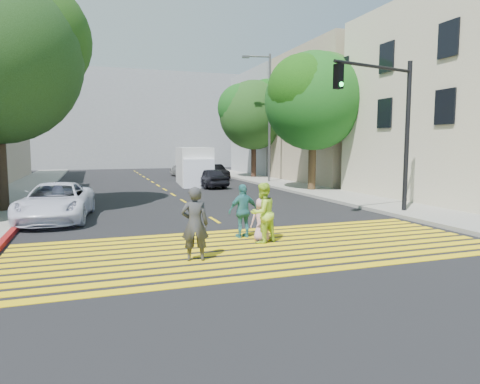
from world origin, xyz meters
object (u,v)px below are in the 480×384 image
white_van (194,167)px  silver_car (185,169)px  dark_car_near (209,178)px  dark_car_parked (215,172)px  tree_right_far (255,111)px  pedestrian_extra (243,211)px  white_sedan (56,202)px  pedestrian_woman (263,213)px  traffic_signal (389,115)px  tree_right_near (314,96)px  pedestrian_man (195,224)px  pedestrian_child (261,220)px

white_van → silver_car: bearing=89.1°
dark_car_near → dark_car_parked: size_ratio=1.04×
tree_right_far → pedestrian_extra: bearing=-111.8°
white_sedan → dark_car_near: white_sedan is taller
dark_car_near → dark_car_parked: dark_car_near is taller
tree_right_far → pedestrian_extra: 24.35m
pedestrian_woman → white_sedan: size_ratio=0.34×
white_sedan → traffic_signal: size_ratio=0.82×
tree_right_near → dark_car_near: (-5.42, 4.61, -5.16)m
pedestrian_extra → white_van: size_ratio=0.28×
pedestrian_man → dark_car_near: bearing=-93.2°
tree_right_far → pedestrian_man: (-10.87, -24.28, -4.80)m
white_sedan → pedestrian_child: bearing=-38.2°
traffic_signal → pedestrian_man: bearing=-168.0°
pedestrian_man → pedestrian_extra: (2.02, 2.13, -0.09)m
silver_car → tree_right_near: bearing=104.7°
tree_right_near → white_van: (-5.88, 6.88, -4.55)m
pedestrian_woman → pedestrian_extra: (-0.31, 0.81, -0.05)m
pedestrian_extra → dark_car_near: size_ratio=0.42×
pedestrian_extra → traffic_signal: traffic_signal is taller
pedestrian_man → pedestrian_extra: size_ratio=1.11×
pedestrian_man → dark_car_parked: size_ratio=0.48×
tree_right_far → dark_car_parked: tree_right_far is taller
tree_right_near → white_sedan: bearing=-157.3°
tree_right_near → white_van: size_ratio=1.46×
tree_right_far → pedestrian_man: size_ratio=4.56×
dark_car_parked → white_van: white_van is taller
pedestrian_man → dark_car_parked: (7.32, 24.37, -0.30)m
pedestrian_woman → dark_car_parked: pedestrian_woman is taller
pedestrian_man → pedestrian_child: 2.79m
tree_right_far → dark_car_near: size_ratio=2.14×
tree_right_far → silver_car: 8.33m
pedestrian_woman → white_van: (2.28, 18.83, 0.39)m
pedestrian_extra → white_van: white_van is taller
tree_right_far → pedestrian_woman: 24.97m
traffic_signal → tree_right_far: bearing=71.4°
white_van → traffic_signal: bearing=-69.4°
pedestrian_woman → pedestrian_extra: 0.87m
dark_car_parked → traffic_signal: 20.62m
pedestrian_extra → traffic_signal: bearing=-170.2°
pedestrian_child → dark_car_parked: bearing=-99.4°
dark_car_parked → silver_car: bearing=108.7°
tree_right_far → dark_car_near: (-5.80, -6.41, -5.06)m
tree_right_near → dark_car_near: tree_right_near is taller
pedestrian_woman → dark_car_near: bearing=-121.2°
dark_car_near → pedestrian_man: bearing=65.5°
pedestrian_child → dark_car_parked: (4.96, 22.91, -0.02)m
pedestrian_child → dark_car_near: size_ratio=0.33×
pedestrian_woman → white_van: size_ratio=0.30×
pedestrian_child → dark_car_parked: 23.44m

